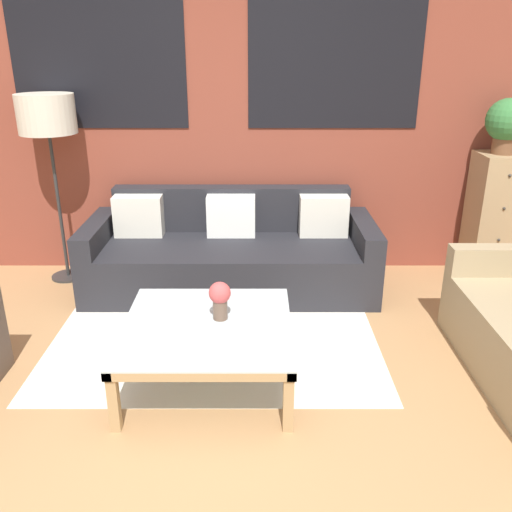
# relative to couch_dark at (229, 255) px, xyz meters

# --- Properties ---
(ground_plane) EXTENTS (16.00, 16.00, 0.00)m
(ground_plane) POSITION_rel_couch_dark_xyz_m (-0.11, -1.95, -0.28)
(ground_plane) COLOR #AD7F51
(wall_back_brick) EXTENTS (8.40, 0.09, 2.80)m
(wall_back_brick) POSITION_rel_couch_dark_xyz_m (-0.11, 0.49, 1.13)
(wall_back_brick) COLOR brown
(wall_back_brick) RESTS_ON ground_plane
(rug) EXTENTS (2.23, 1.79, 0.00)m
(rug) POSITION_rel_couch_dark_xyz_m (-0.08, -0.77, -0.28)
(rug) COLOR silver
(rug) RESTS_ON ground_plane
(couch_dark) EXTENTS (2.32, 0.88, 0.78)m
(couch_dark) POSITION_rel_couch_dark_xyz_m (0.00, 0.00, 0.00)
(couch_dark) COLOR #232328
(couch_dark) RESTS_ON ground_plane
(coffee_table) EXTENTS (0.98, 0.98, 0.38)m
(coffee_table) POSITION_rel_couch_dark_xyz_m (-0.08, -1.38, 0.05)
(coffee_table) COLOR silver
(coffee_table) RESTS_ON ground_plane
(floor_lamp) EXTENTS (0.45, 0.45, 1.55)m
(floor_lamp) POSITION_rel_couch_dark_xyz_m (-1.44, 0.18, 1.07)
(floor_lamp) COLOR #2D2D2D
(floor_lamp) RESTS_ON ground_plane
(drawer_cabinet) EXTENTS (0.35, 0.40, 1.08)m
(drawer_cabinet) POSITION_rel_couch_dark_xyz_m (2.21, 0.21, 0.26)
(drawer_cabinet) COLOR tan
(drawer_cabinet) RESTS_ON ground_plane
(potted_plant) EXTENTS (0.34, 0.34, 0.44)m
(potted_plant) POSITION_rel_couch_dark_xyz_m (2.21, 0.21, 1.04)
(potted_plant) COLOR brown
(potted_plant) RESTS_ON drawer_cabinet
(flower_vase) EXTENTS (0.13, 0.13, 0.23)m
(flower_vase) POSITION_rel_couch_dark_xyz_m (-0.00, -1.31, 0.24)
(flower_vase) COLOR brown
(flower_vase) RESTS_ON coffee_table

